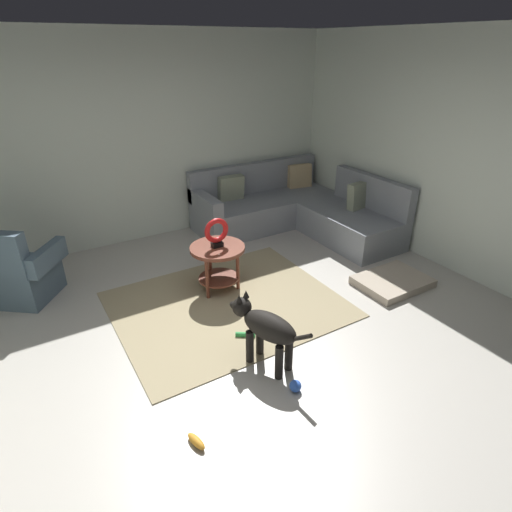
# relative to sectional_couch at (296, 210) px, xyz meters

# --- Properties ---
(ground_plane) EXTENTS (6.00, 6.00, 0.10)m
(ground_plane) POSITION_rel_sectional_couch_xyz_m (-1.99, -2.01, -0.34)
(ground_plane) COLOR #B7B2A8
(wall_back) EXTENTS (6.00, 0.12, 2.70)m
(wall_back) POSITION_rel_sectional_couch_xyz_m (-1.99, 0.93, 1.06)
(wall_back) COLOR silver
(wall_back) RESTS_ON ground_plane
(wall_right) EXTENTS (0.12, 6.00, 2.70)m
(wall_right) POSITION_rel_sectional_couch_xyz_m (0.95, -2.01, 1.06)
(wall_right) COLOR silver
(wall_right) RESTS_ON ground_plane
(area_rug) EXTENTS (2.30, 1.90, 0.01)m
(area_rug) POSITION_rel_sectional_couch_xyz_m (-1.84, -1.31, -0.29)
(area_rug) COLOR tan
(area_rug) RESTS_ON ground_plane
(sectional_couch) EXTENTS (2.20, 2.25, 0.88)m
(sectional_couch) POSITION_rel_sectional_couch_xyz_m (0.00, 0.00, 0.00)
(sectional_couch) COLOR gray
(sectional_couch) RESTS_ON ground_plane
(armchair) EXTENTS (1.00, 0.96, 0.88)m
(armchair) POSITION_rel_sectional_couch_xyz_m (-3.69, -0.07, 0.03)
(armchair) COLOR #4C6070
(armchair) RESTS_ON ground_plane
(side_table) EXTENTS (0.60, 0.60, 0.54)m
(side_table) POSITION_rel_sectional_couch_xyz_m (-1.77, -0.99, 0.12)
(side_table) COLOR brown
(side_table) RESTS_ON ground_plane
(torus_sculpture) EXTENTS (0.28, 0.08, 0.33)m
(torus_sculpture) POSITION_rel_sectional_couch_xyz_m (-1.77, -0.99, 0.42)
(torus_sculpture) COLOR black
(torus_sculpture) RESTS_ON side_table
(dog_bed_mat) EXTENTS (0.80, 0.60, 0.09)m
(dog_bed_mat) POSITION_rel_sectional_couch_xyz_m (-0.01, -1.93, -0.25)
(dog_bed_mat) COLOR #B2A38E
(dog_bed_mat) RESTS_ON ground_plane
(dog) EXTENTS (0.38, 0.81, 0.63)m
(dog) POSITION_rel_sectional_couch_xyz_m (-1.98, -2.30, 0.09)
(dog) COLOR black
(dog) RESTS_ON ground_plane
(dog_toy_ball) EXTENTS (0.10, 0.10, 0.10)m
(dog_toy_ball) POSITION_rel_sectional_couch_xyz_m (-1.95, -2.71, -0.24)
(dog_toy_ball) COLOR blue
(dog_toy_ball) RESTS_ON ground_plane
(dog_toy_rope) EXTENTS (0.18, 0.15, 0.05)m
(dog_toy_rope) POSITION_rel_sectional_couch_xyz_m (-1.95, -1.90, -0.27)
(dog_toy_rope) COLOR green
(dog_toy_rope) RESTS_ON ground_plane
(dog_toy_bone) EXTENTS (0.10, 0.19, 0.06)m
(dog_toy_bone) POSITION_rel_sectional_couch_xyz_m (-2.84, -2.77, -0.26)
(dog_toy_bone) COLOR orange
(dog_toy_bone) RESTS_ON ground_plane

